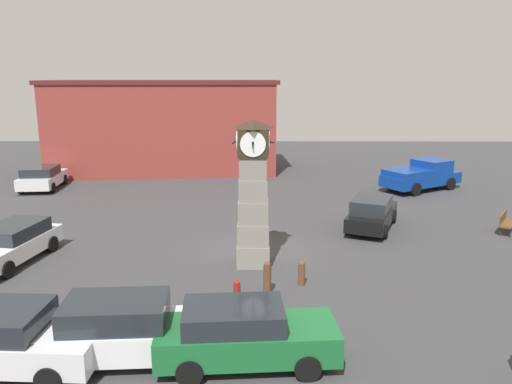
% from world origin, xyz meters
% --- Properties ---
extents(ground_plane, '(72.52, 72.52, 0.00)m').
position_xyz_m(ground_plane, '(0.00, 0.00, 0.00)').
color(ground_plane, '#38383A').
extents(clock_tower, '(1.53, 1.40, 5.47)m').
position_xyz_m(clock_tower, '(-0.14, -0.90, 2.65)').
color(clock_tower, gray).
rests_on(clock_tower, ground_plane).
extents(bollard_near_tower, '(0.25, 0.25, 0.87)m').
position_xyz_m(bollard_near_tower, '(1.53, -2.85, 0.44)').
color(bollard_near_tower, brown).
rests_on(bollard_near_tower, ground_plane).
extents(bollard_mid_row, '(0.26, 0.26, 1.12)m').
position_xyz_m(bollard_mid_row, '(0.35, -3.54, 0.57)').
color(bollard_mid_row, brown).
rests_on(bollard_mid_row, ground_plane).
extents(bollard_far_row, '(0.22, 0.22, 0.87)m').
position_xyz_m(bollard_far_row, '(-0.60, -4.52, 0.44)').
color(bollard_far_row, maroon).
rests_on(bollard_far_row, ground_plane).
extents(car_navy_sedan, '(4.61, 2.22, 1.55)m').
position_xyz_m(car_navy_sedan, '(-6.09, -7.87, 0.79)').
color(car_navy_sedan, silver).
rests_on(car_navy_sedan, ground_plane).
extents(car_near_tower, '(4.67, 2.12, 1.62)m').
position_xyz_m(car_near_tower, '(-3.21, -7.50, 0.82)').
color(car_near_tower, silver).
rests_on(car_near_tower, ground_plane).
extents(car_by_building, '(4.55, 2.09, 1.55)m').
position_xyz_m(car_by_building, '(-0.29, -7.66, 0.79)').
color(car_by_building, '#19602D').
rests_on(car_by_building, ground_plane).
extents(car_far_lot, '(3.22, 4.61, 1.53)m').
position_xyz_m(car_far_lot, '(5.33, 3.64, 0.78)').
color(car_far_lot, black).
rests_on(car_far_lot, ground_plane).
extents(car_silver_hatch, '(2.38, 4.23, 1.47)m').
position_xyz_m(car_silver_hatch, '(-13.67, 12.03, 0.76)').
color(car_silver_hatch, silver).
rests_on(car_silver_hatch, ground_plane).
extents(car_end_of_row, '(2.49, 4.77, 1.44)m').
position_xyz_m(car_end_of_row, '(-9.42, -0.73, 0.74)').
color(car_end_of_row, silver).
rests_on(car_end_of_row, ground_plane).
extents(pickup_truck, '(5.55, 4.52, 1.85)m').
position_xyz_m(pickup_truck, '(10.26, 11.99, 0.93)').
color(pickup_truck, navy).
rests_on(pickup_truck, ground_plane).
extents(bench, '(1.35, 1.62, 0.90)m').
position_xyz_m(bench, '(11.35, 3.12, 0.52)').
color(bench, brown).
rests_on(bench, ground_plane).
extents(warehouse_blue_far, '(17.01, 7.92, 6.73)m').
position_xyz_m(warehouse_blue_far, '(-7.01, 18.31, 3.37)').
color(warehouse_blue_far, maroon).
rests_on(warehouse_blue_far, ground_plane).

